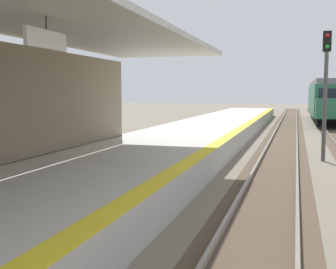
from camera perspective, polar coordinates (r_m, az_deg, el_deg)
name	(u,v)px	position (r m, az deg, el deg)	size (l,w,h in m)	color
station_platform	(129,166)	(13.79, -5.14, -4.21)	(5.00, 80.00, 0.91)	#B7B5AD
track_pair_nearest_platform	(277,165)	(16.86, 14.19, -3.94)	(2.34, 120.00, 0.16)	#4C3D2D
approaching_train	(327,99)	(43.78, 20.21, 4.44)	(2.93, 19.60, 4.76)	#286647
rail_signal_post	(326,82)	(18.50, 20.06, 6.50)	(0.32, 0.34, 5.20)	#4C4C4C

